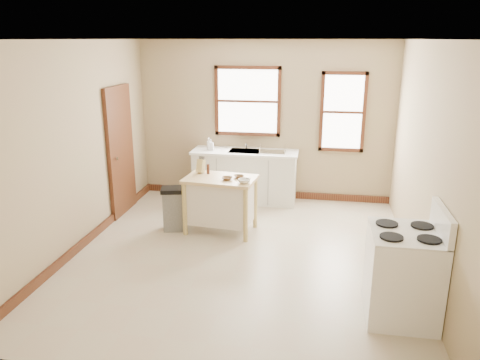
# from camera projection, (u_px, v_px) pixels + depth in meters

# --- Properties ---
(floor) EXTENTS (5.00, 5.00, 0.00)m
(floor) POSITION_uv_depth(u_px,v_px,m) (241.00, 255.00, 6.34)
(floor) COLOR #C0B398
(floor) RESTS_ON ground
(ceiling) EXTENTS (5.00, 5.00, 0.00)m
(ceiling) POSITION_uv_depth(u_px,v_px,m) (241.00, 39.00, 5.53)
(ceiling) COLOR white
(ceiling) RESTS_ON ground
(wall_back) EXTENTS (4.50, 0.04, 2.80)m
(wall_back) POSITION_uv_depth(u_px,v_px,m) (264.00, 121.00, 8.29)
(wall_back) COLOR tan
(wall_back) RESTS_ON ground
(wall_left) EXTENTS (0.04, 5.00, 2.80)m
(wall_left) POSITION_uv_depth(u_px,v_px,m) (76.00, 148.00, 6.30)
(wall_left) COLOR tan
(wall_left) RESTS_ON ground
(wall_right) EXTENTS (0.04, 5.00, 2.80)m
(wall_right) POSITION_uv_depth(u_px,v_px,m) (427.00, 162.00, 5.57)
(wall_right) COLOR tan
(wall_right) RESTS_ON ground
(window_main) EXTENTS (1.17, 0.06, 1.22)m
(window_main) POSITION_uv_depth(u_px,v_px,m) (248.00, 101.00, 8.22)
(window_main) COLOR #3C1610
(window_main) RESTS_ON wall_back
(window_side) EXTENTS (0.77, 0.06, 1.37)m
(window_side) POSITION_uv_depth(u_px,v_px,m) (343.00, 112.00, 7.99)
(window_side) COLOR #3C1610
(window_side) RESTS_ON wall_back
(door_left) EXTENTS (0.06, 0.90, 2.10)m
(door_left) POSITION_uv_depth(u_px,v_px,m) (121.00, 151.00, 7.62)
(door_left) COLOR #3C1610
(door_left) RESTS_ON ground
(baseboard_back) EXTENTS (4.50, 0.04, 0.12)m
(baseboard_back) POSITION_uv_depth(u_px,v_px,m) (263.00, 193.00, 8.65)
(baseboard_back) COLOR #3C1610
(baseboard_back) RESTS_ON ground
(baseboard_left) EXTENTS (0.04, 5.00, 0.12)m
(baseboard_left) POSITION_uv_depth(u_px,v_px,m) (88.00, 239.00, 6.68)
(baseboard_left) COLOR #3C1610
(baseboard_left) RESTS_ON ground
(sink_counter) EXTENTS (1.86, 0.62, 0.92)m
(sink_counter) POSITION_uv_depth(u_px,v_px,m) (245.00, 176.00, 8.33)
(sink_counter) COLOR silver
(sink_counter) RESTS_ON ground
(faucet) EXTENTS (0.03, 0.03, 0.22)m
(faucet) POSITION_uv_depth(u_px,v_px,m) (247.00, 143.00, 8.33)
(faucet) COLOR silver
(faucet) RESTS_ON sink_counter
(soap_bottle_a) EXTENTS (0.09, 0.09, 0.22)m
(soap_bottle_a) POSITION_uv_depth(u_px,v_px,m) (209.00, 144.00, 8.23)
(soap_bottle_a) COLOR #B2B2B2
(soap_bottle_a) RESTS_ON sink_counter
(soap_bottle_b) EXTENTS (0.09, 0.09, 0.19)m
(soap_bottle_b) POSITION_uv_depth(u_px,v_px,m) (211.00, 145.00, 8.24)
(soap_bottle_b) COLOR #B2B2B2
(soap_bottle_b) RESTS_ON sink_counter
(dish_rack) EXTENTS (0.46, 0.36, 0.11)m
(dish_rack) POSITION_uv_depth(u_px,v_px,m) (273.00, 150.00, 8.05)
(dish_rack) COLOR silver
(dish_rack) RESTS_ON sink_counter
(kitchen_island) EXTENTS (1.10, 0.76, 0.84)m
(kitchen_island) POSITION_uv_depth(u_px,v_px,m) (221.00, 205.00, 7.01)
(kitchen_island) COLOR #F1C58D
(kitchen_island) RESTS_ON ground
(knife_block) EXTENTS (0.12, 0.12, 0.20)m
(knife_block) POSITION_uv_depth(u_px,v_px,m) (201.00, 166.00, 7.10)
(knife_block) COLOR tan
(knife_block) RESTS_ON kitchen_island
(pepper_grinder) EXTENTS (0.06, 0.06, 0.15)m
(pepper_grinder) POSITION_uv_depth(u_px,v_px,m) (208.00, 169.00, 7.06)
(pepper_grinder) COLOR #411E11
(pepper_grinder) RESTS_ON kitchen_island
(bowl_a) EXTENTS (0.17, 0.17, 0.04)m
(bowl_a) POSITION_uv_depth(u_px,v_px,m) (227.00, 178.00, 6.78)
(bowl_a) COLOR brown
(bowl_a) RESTS_ON kitchen_island
(bowl_b) EXTENTS (0.19, 0.19, 0.04)m
(bowl_b) POSITION_uv_depth(u_px,v_px,m) (239.00, 177.00, 6.87)
(bowl_b) COLOR brown
(bowl_b) RESTS_ON kitchen_island
(bowl_c) EXTENTS (0.22, 0.22, 0.06)m
(bowl_c) POSITION_uv_depth(u_px,v_px,m) (244.00, 181.00, 6.63)
(bowl_c) COLOR silver
(bowl_c) RESTS_ON kitchen_island
(trash_bin) EXTENTS (0.40, 0.36, 0.67)m
(trash_bin) POSITION_uv_depth(u_px,v_px,m) (174.00, 209.00, 7.08)
(trash_bin) COLOR gray
(trash_bin) RESTS_ON ground
(gas_stove) EXTENTS (0.76, 0.77, 1.22)m
(gas_stove) POSITION_uv_depth(u_px,v_px,m) (404.00, 263.00, 4.79)
(gas_stove) COLOR white
(gas_stove) RESTS_ON ground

